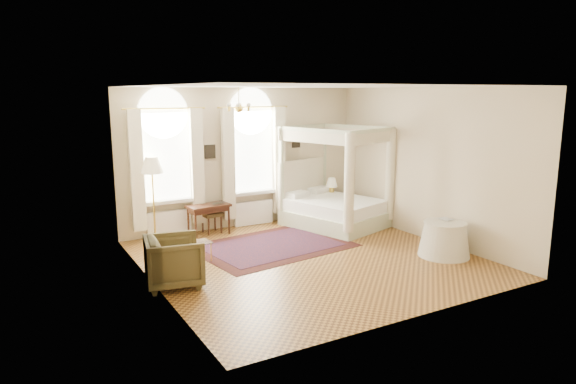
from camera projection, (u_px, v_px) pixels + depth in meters
name	position (u px, v px, depth m)	size (l,w,h in m)	color
ground	(309.00, 259.00, 10.01)	(6.00, 6.00, 0.00)	#A26F2F
room_walls	(310.00, 158.00, 9.63)	(6.00, 6.00, 6.00)	beige
window_left	(167.00, 171.00, 11.25)	(1.62, 0.27, 3.29)	white
window_right	(253.00, 165.00, 12.27)	(1.62, 0.27, 3.29)	white
chandelier	(239.00, 107.00, 10.04)	(0.51, 0.45, 0.50)	gold
wall_pictures	(247.00, 148.00, 12.22)	(2.54, 0.03, 0.39)	black
canopy_bed	(335.00, 204.00, 12.36)	(2.35, 2.62, 2.40)	beige
nightstand	(328.00, 205.00, 13.36)	(0.42, 0.38, 0.60)	#3B1C10
nightstand_lamp	(332.00, 183.00, 13.19)	(0.29, 0.29, 0.43)	gold
writing_desk	(208.00, 209.00, 11.55)	(0.99, 0.59, 0.71)	#3B1C10
laptop	(217.00, 203.00, 11.63)	(0.35, 0.23, 0.03)	black
stool	(212.00, 216.00, 11.77)	(0.46, 0.46, 0.49)	#473A1E
armchair	(174.00, 261.00, 8.56)	(0.90, 0.93, 0.85)	#41381C
coffee_table	(196.00, 244.00, 9.79)	(0.57, 0.42, 0.38)	white
floor_lamp	(152.00, 170.00, 10.91)	(0.47, 0.47, 1.85)	gold
oriental_rug	(272.00, 246.00, 10.82)	(3.40, 2.65, 0.01)	#3C140E
side_table	(444.00, 239.00, 10.13)	(1.01, 1.01, 0.69)	silver
book	(443.00, 220.00, 10.21)	(0.19, 0.26, 0.02)	black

